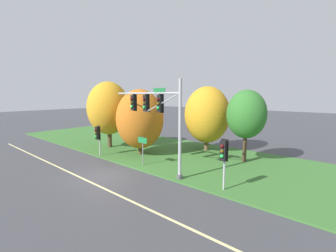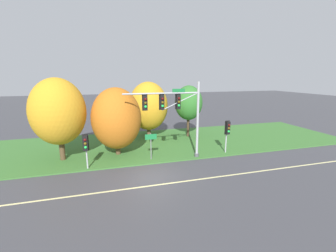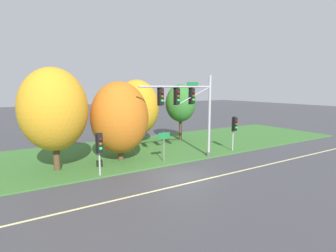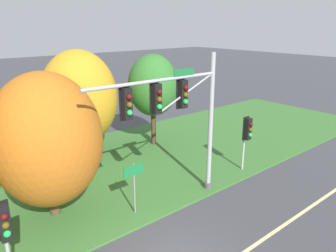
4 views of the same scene
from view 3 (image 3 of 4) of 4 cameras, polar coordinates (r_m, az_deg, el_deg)
The scene contains 11 objects.
ground_plane at distance 17.79m, azimuth 3.13°, elevation -10.94°, with size 160.00×160.00×0.00m, color #3D3D42.
lane_stripe at distance 16.88m, azimuth 5.50°, elevation -12.04°, with size 36.00×0.16×0.01m, color beige.
grass_verge at distance 24.72m, azimuth -7.87°, elevation -5.35°, with size 48.00×11.50×0.10m, color #386B2D.
traffic_signal_mast at distance 20.90m, azimuth 4.79°, elevation 4.71°, with size 6.71×0.49×6.79m.
pedestrian_signal_near_kerb at distance 24.65m, azimuth 14.30°, elevation -0.05°, with size 0.46×0.55×3.15m.
pedestrian_signal_further_along at distance 17.61m, azimuth -14.64°, elevation -4.18°, with size 0.46×0.55×2.86m.
route_sign_post at distance 20.49m, azimuth -0.88°, elevation -3.34°, with size 1.03×0.08×2.36m.
tree_nearest_road at distance 19.58m, azimuth -23.63°, elevation 3.29°, with size 4.57×4.57×7.15m.
tree_left_of_mast at distance 21.02m, azimuth -10.47°, elevation 1.79°, with size 4.55×4.55×6.27m.
tree_behind_signpost at distance 27.67m, azimuth -6.78°, elevation 4.00°, with size 4.62×4.62×6.60m.
tree_mid_verge at distance 28.74m, azimuth 2.75°, elevation 4.99°, with size 3.29×3.29×6.17m.
Camera 3 is at (-9.60, -13.78, 5.87)m, focal length 28.00 mm.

